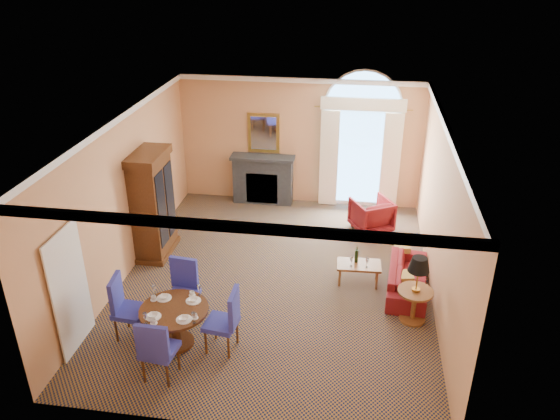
# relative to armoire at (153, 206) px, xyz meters

# --- Properties ---
(ground) EXTENTS (7.50, 7.50, 0.00)m
(ground) POSITION_rel_armoire_xyz_m (2.72, -0.68, -1.11)
(ground) COLOR #131C3C
(ground) RESTS_ON ground
(room_envelope) EXTENTS (6.04, 7.52, 3.45)m
(room_envelope) POSITION_rel_armoire_xyz_m (2.69, -0.01, 1.40)
(room_envelope) COLOR tan
(room_envelope) RESTS_ON ground
(armoire) EXTENTS (0.66, 1.17, 2.30)m
(armoire) POSITION_rel_armoire_xyz_m (0.00, 0.00, 0.00)
(armoire) COLOR #3D200E
(armoire) RESTS_ON ground
(dining_table) EXTENTS (1.13, 1.13, 0.91)m
(dining_table) POSITION_rel_armoire_xyz_m (1.38, -2.84, -0.57)
(dining_table) COLOR #3D200E
(dining_table) RESTS_ON ground
(dining_chair_north) EXTENTS (0.55, 0.56, 1.13)m
(dining_chair_north) POSITION_rel_armoire_xyz_m (1.30, -2.08, -0.46)
(dining_chair_north) COLOR #282CA0
(dining_chair_north) RESTS_ON ground
(dining_chair_south) EXTENTS (0.55, 0.55, 1.13)m
(dining_chair_south) POSITION_rel_armoire_xyz_m (1.40, -3.72, -0.46)
(dining_chair_south) COLOR #282CA0
(dining_chair_south) RESTS_ON ground
(dining_chair_east) EXTENTS (0.57, 0.57, 1.13)m
(dining_chair_east) POSITION_rel_armoire_xyz_m (2.27, -2.84, -0.46)
(dining_chair_east) COLOR #282CA0
(dining_chair_east) RESTS_ON ground
(dining_chair_west) EXTENTS (0.56, 0.55, 1.13)m
(dining_chair_west) POSITION_rel_armoire_xyz_m (0.47, -2.74, -0.46)
(dining_chair_west) COLOR #282CA0
(dining_chair_west) RESTS_ON ground
(sofa) EXTENTS (0.88, 1.88, 0.53)m
(sofa) POSITION_rel_armoire_xyz_m (5.27, -0.64, -0.84)
(sofa) COLOR maroon
(sofa) RESTS_ON ground
(armchair) EXTENTS (1.13, 1.14, 0.77)m
(armchair) POSITION_rel_armoire_xyz_m (4.57, 1.74, -0.72)
(armchair) COLOR maroon
(armchair) RESTS_ON ground
(coffee_table) EXTENTS (0.87, 0.51, 0.78)m
(coffee_table) POSITION_rel_armoire_xyz_m (4.33, -0.55, -0.70)
(coffee_table) COLOR brown
(coffee_table) RESTS_ON ground
(side_table) EXTENTS (0.62, 0.62, 1.26)m
(side_table) POSITION_rel_armoire_xyz_m (5.32, -1.59, -0.30)
(side_table) COLOR brown
(side_table) RESTS_ON ground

